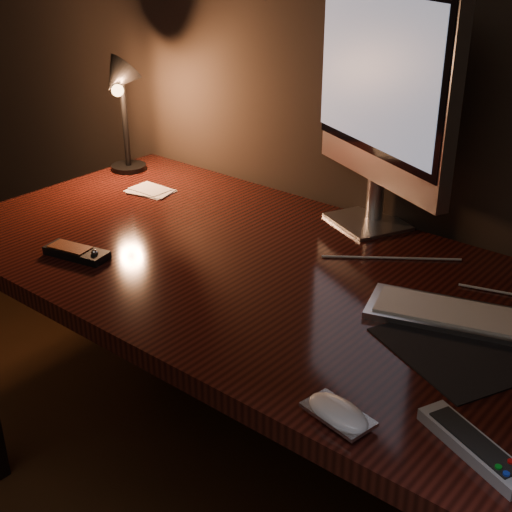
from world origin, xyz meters
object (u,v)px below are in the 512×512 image
Objects in this scene: monitor at (376,88)px; tv_remote at (474,446)px; media_remote at (77,252)px; desk at (303,315)px; keyboard at (492,322)px; desk_lamp at (120,94)px; mouse at (338,415)px.

monitor is 2.91× the size of tv_remote.
desk is at bearing 24.29° from media_remote.
desk_lamp is at bearing 155.96° from keyboard.
mouse is at bearing -116.84° from keyboard.
keyboard is 1.15m from desk_lamp.
desk_lamp is (-1.06, 0.52, 0.21)m from mouse.
desk_lamp reaches higher than mouse.
mouse is 0.70× the size of media_remote.
media_remote is at bearing -159.27° from tv_remote.
keyboard is 0.35m from tv_remote.
desk is at bearing 163.14° from keyboard.
desk is 10.53× the size of media_remote.
mouse is 0.74m from media_remote.
tv_remote is at bearing -36.05° from desk_lamp.
desk_lamp is (-0.71, -0.13, -0.10)m from monitor.
monitor reaches higher than mouse.
desk is 0.81m from desk_lamp.
tv_remote is (0.52, -0.33, 0.14)m from desk.
monitor is 3.56× the size of media_remote.
tv_remote is at bearing -14.45° from media_remote.
keyboard is at bearing 8.14° from media_remote.
mouse is 0.19m from tv_remote.
keyboard is at bearing -22.16° from desk_lamp.
tv_remote is (0.92, -0.04, 0.00)m from media_remote.
media_remote is 0.46× the size of desk_lamp.
mouse is (-0.06, -0.40, 0.00)m from keyboard.
media_remote reaches higher than mouse.
mouse is at bearing -36.64° from monitor.
media_remote is at bearing -143.56° from desk.
monitor is 0.85m from tv_remote.
keyboard is 1.33× the size of desk_lamp.
desk is 14.97× the size of mouse.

